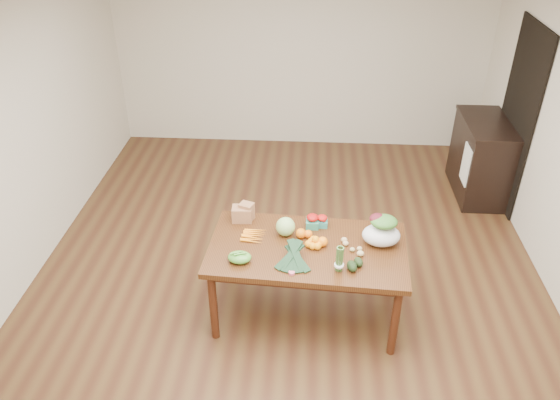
# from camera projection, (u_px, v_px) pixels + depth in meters

# --- Properties ---
(floor) EXTENTS (6.00, 6.00, 0.00)m
(floor) POSITION_uv_depth(u_px,v_px,m) (288.00, 274.00, 5.45)
(floor) COLOR #4E341A
(floor) RESTS_ON ground
(room_walls) EXTENTS (5.02, 6.02, 2.70)m
(room_walls) POSITION_uv_depth(u_px,v_px,m) (289.00, 153.00, 4.73)
(room_walls) COLOR beige
(room_walls) RESTS_ON floor
(dining_table) EXTENTS (1.71, 1.02, 0.75)m
(dining_table) POSITION_uv_depth(u_px,v_px,m) (306.00, 281.00, 4.78)
(dining_table) COLOR #4A2911
(dining_table) RESTS_ON floor
(doorway_dark) EXTENTS (0.02, 1.00, 2.10)m
(doorway_dark) POSITION_uv_depth(u_px,v_px,m) (517.00, 118.00, 6.10)
(doorway_dark) COLOR black
(doorway_dark) RESTS_ON floor
(cabinet) EXTENTS (0.52, 1.02, 0.94)m
(cabinet) POSITION_uv_depth(u_px,v_px,m) (480.00, 158.00, 6.53)
(cabinet) COLOR black
(cabinet) RESTS_ON floor
(dish_towel) EXTENTS (0.02, 0.28, 0.45)m
(dish_towel) POSITION_uv_depth(u_px,v_px,m) (466.00, 165.00, 6.23)
(dish_towel) COLOR white
(dish_towel) RESTS_ON cabinet
(paper_bag) EXTENTS (0.25, 0.21, 0.17)m
(paper_bag) POSITION_uv_depth(u_px,v_px,m) (242.00, 212.00, 4.88)
(paper_bag) COLOR #9B6345
(paper_bag) RESTS_ON dining_table
(cabbage) EXTENTS (0.17, 0.17, 0.17)m
(cabbage) POSITION_uv_depth(u_px,v_px,m) (286.00, 227.00, 4.69)
(cabbage) COLOR #A3D67B
(cabbage) RESTS_ON dining_table
(strawberry_basket_a) EXTENTS (0.12, 0.12, 0.10)m
(strawberry_basket_a) POSITION_uv_depth(u_px,v_px,m) (312.00, 222.00, 4.80)
(strawberry_basket_a) COLOR #AE120B
(strawberry_basket_a) RESTS_ON dining_table
(strawberry_basket_b) EXTENTS (0.10, 0.10, 0.09)m
(strawberry_basket_b) POSITION_uv_depth(u_px,v_px,m) (322.00, 222.00, 4.82)
(strawberry_basket_b) COLOR red
(strawberry_basket_b) RESTS_ON dining_table
(orange_a) EXTENTS (0.09, 0.09, 0.09)m
(orange_a) POSITION_uv_depth(u_px,v_px,m) (301.00, 233.00, 4.67)
(orange_a) COLOR orange
(orange_a) RESTS_ON dining_table
(orange_b) EXTENTS (0.07, 0.07, 0.07)m
(orange_b) POSITION_uv_depth(u_px,v_px,m) (308.00, 234.00, 4.68)
(orange_b) COLOR orange
(orange_b) RESTS_ON dining_table
(orange_c) EXTENTS (0.09, 0.09, 0.09)m
(orange_c) POSITION_uv_depth(u_px,v_px,m) (323.00, 242.00, 4.57)
(orange_c) COLOR orange
(orange_c) RESTS_ON dining_table
(mandarin_cluster) EXTENTS (0.19, 0.19, 0.10)m
(mandarin_cluster) POSITION_uv_depth(u_px,v_px,m) (315.00, 241.00, 4.57)
(mandarin_cluster) COLOR #FFA60F
(mandarin_cluster) RESTS_ON dining_table
(carrots) EXTENTS (0.23, 0.23, 0.03)m
(carrots) POSITION_uv_depth(u_px,v_px,m) (255.00, 236.00, 4.70)
(carrots) COLOR orange
(carrots) RESTS_ON dining_table
(snap_pea_bag) EXTENTS (0.19, 0.14, 0.09)m
(snap_pea_bag) POSITION_uv_depth(u_px,v_px,m) (240.00, 257.00, 4.39)
(snap_pea_bag) COLOR green
(snap_pea_bag) RESTS_ON dining_table
(kale_bunch) EXTENTS (0.34, 0.42, 0.16)m
(kale_bunch) POSITION_uv_depth(u_px,v_px,m) (293.00, 258.00, 4.33)
(kale_bunch) COLOR black
(kale_bunch) RESTS_ON dining_table
(asparagus_bundle) EXTENTS (0.09, 0.12, 0.26)m
(asparagus_bundle) POSITION_uv_depth(u_px,v_px,m) (339.00, 259.00, 4.25)
(asparagus_bundle) COLOR #4E7837
(asparagus_bundle) RESTS_ON dining_table
(potato_a) EXTENTS (0.05, 0.05, 0.04)m
(potato_a) POSITION_uv_depth(u_px,v_px,m) (346.00, 243.00, 4.59)
(potato_a) COLOR tan
(potato_a) RESTS_ON dining_table
(potato_b) EXTENTS (0.04, 0.04, 0.04)m
(potato_b) POSITION_uv_depth(u_px,v_px,m) (352.00, 250.00, 4.52)
(potato_b) COLOR tan
(potato_b) RESTS_ON dining_table
(potato_c) EXTENTS (0.05, 0.04, 0.04)m
(potato_c) POSITION_uv_depth(u_px,v_px,m) (360.00, 249.00, 4.53)
(potato_c) COLOR tan
(potato_c) RESTS_ON dining_table
(potato_d) EXTENTS (0.06, 0.05, 0.05)m
(potato_d) POSITION_uv_depth(u_px,v_px,m) (344.00, 240.00, 4.63)
(potato_d) COLOR tan
(potato_d) RESTS_ON dining_table
(potato_e) EXTENTS (0.06, 0.05, 0.05)m
(potato_e) POSITION_uv_depth(u_px,v_px,m) (360.00, 253.00, 4.47)
(potato_e) COLOR #D5C87B
(potato_e) RESTS_ON dining_table
(avocado_a) EXTENTS (0.11, 0.13, 0.08)m
(avocado_a) POSITION_uv_depth(u_px,v_px,m) (352.00, 266.00, 4.31)
(avocado_a) COLOR black
(avocado_a) RESTS_ON dining_table
(avocado_b) EXTENTS (0.09, 0.12, 0.07)m
(avocado_b) POSITION_uv_depth(u_px,v_px,m) (358.00, 262.00, 4.36)
(avocado_b) COLOR black
(avocado_b) RESTS_ON dining_table
(salad_bag) EXTENTS (0.33, 0.26, 0.25)m
(salad_bag) POSITION_uv_depth(u_px,v_px,m) (382.00, 232.00, 4.55)
(salad_bag) COLOR white
(salad_bag) RESTS_ON dining_table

